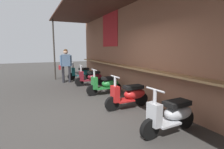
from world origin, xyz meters
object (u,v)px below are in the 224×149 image
at_px(scooter_green, 106,84).
at_px(scooter_red, 130,95).
at_px(scooter_teal, 82,73).
at_px(scooter_silver, 172,114).
at_px(scooter_maroon, 91,77).
at_px(shopper_with_handbag, 66,62).

relative_size(scooter_green, scooter_red, 1.00).
height_order(scooter_teal, scooter_red, same).
bearing_deg(scooter_silver, scooter_maroon, -93.41).
bearing_deg(scooter_green, shopper_with_handbag, -73.81).
height_order(scooter_teal, shopper_with_handbag, shopper_with_handbag).
height_order(scooter_green, scooter_red, same).
height_order(scooter_red, shopper_with_handbag, shopper_with_handbag).
distance_m(scooter_maroon, scooter_red, 3.48).
bearing_deg(scooter_red, scooter_maroon, -91.81).
xyz_separation_m(scooter_teal, scooter_red, (5.17, -0.00, 0.00)).
bearing_deg(scooter_red, scooter_teal, -91.81).
distance_m(scooter_green, scooter_silver, 3.37).
relative_size(scooter_green, scooter_silver, 1.00).
relative_size(scooter_teal, scooter_green, 1.00).
bearing_deg(shopper_with_handbag, scooter_red, 16.84).
bearing_deg(scooter_red, shopper_with_handbag, -80.24).
xyz_separation_m(scooter_teal, shopper_with_handbag, (0.52, -0.95, 0.64)).
bearing_deg(shopper_with_handbag, scooter_silver, 13.85).
relative_size(scooter_teal, scooter_red, 1.00).
bearing_deg(scooter_red, scooter_silver, 88.19).
xyz_separation_m(scooter_teal, scooter_maroon, (1.69, -0.00, 0.00)).
height_order(scooter_teal, scooter_maroon, same).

